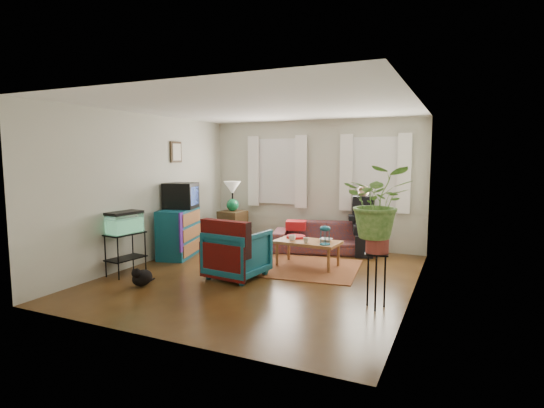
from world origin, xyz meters
The scene contains 31 objects.
floor centered at (0.00, 0.00, 0.00)m, with size 4.50×5.00×0.01m, color #4F2B14.
ceiling centered at (0.00, 0.00, 2.60)m, with size 4.50×5.00×0.01m, color white.
wall_back centered at (0.00, 2.50, 1.30)m, with size 4.50×0.01×2.60m, color silver.
wall_front centered at (0.00, -2.50, 1.30)m, with size 4.50×0.01×2.60m, color silver.
wall_left centered at (-2.25, 0.00, 1.30)m, with size 0.01×5.00×2.60m, color silver.
wall_right centered at (2.25, 0.00, 1.30)m, with size 0.01×5.00×2.60m, color silver.
window_left centered at (-0.80, 2.48, 1.55)m, with size 1.08×0.04×1.38m, color white.
window_right centered at (1.25, 2.48, 1.55)m, with size 1.08×0.04×1.38m, color white.
curtains_left centered at (-0.80, 2.40, 1.55)m, with size 1.36×0.06×1.50m, color white.
curtains_right centered at (1.25, 2.40, 1.55)m, with size 1.36×0.06×1.50m, color white.
picture_frame centered at (-2.21, 0.85, 1.95)m, with size 0.04×0.32×0.40m, color #3D2616.
area_rug centered at (0.33, 0.74, 0.01)m, with size 2.00×1.60×0.01m, color brown.
sofa centered at (0.40, 2.05, 0.39)m, with size 2.00×0.79×0.78m, color brown.
seated_person centered at (1.09, 2.25, 0.60)m, with size 0.50×0.62×1.19m, color black, non-canonical shape.
side_table centered at (-1.65, 2.00, 0.35)m, with size 0.48×0.48×0.71m, color #3A2315.
table_lamp centered at (-1.65, 2.00, 1.01)m, with size 0.36×0.36×0.65m, color white, non-canonical shape.
dresser centered at (-1.99, 0.56, 0.45)m, with size 0.50×1.00×0.90m, color #116769.
crt_tv centered at (-2.00, 0.66, 1.14)m, with size 0.55×0.50×0.48m, color black.
aquarium_stand centered at (-2.00, -0.80, 0.33)m, with size 0.33×0.60×0.67m, color black.
aquarium centered at (-2.00, -0.80, 0.85)m, with size 0.30×0.55×0.35m, color #7FD899.
black_cat centered at (-1.35, -1.17, 0.15)m, with size 0.23×0.35×0.30m, color black.
armchair centered at (-0.32, -0.18, 0.41)m, with size 0.81×0.76×0.83m, color #115A6B.
serape_throw centered at (-0.36, -0.50, 0.59)m, with size 0.83×0.19×0.68m, color #9E0A0A.
coffee_table centered at (0.46, 0.86, 0.22)m, with size 1.08×0.59×0.45m, color brown.
cup_a centered at (0.20, 0.78, 0.49)m, with size 0.12×0.12×0.10m, color white.
cup_b centered at (0.49, 0.68, 0.49)m, with size 0.10×0.10×0.09m, color beige.
bowl centered at (0.76, 0.93, 0.47)m, with size 0.21×0.21×0.05m, color white.
snack_tray centered at (0.17, 1.03, 0.46)m, with size 0.33×0.33×0.04m, color #B21414.
birdcage centered at (0.82, 0.68, 0.60)m, with size 0.18×0.18×0.31m, color #115B6B, non-canonical shape.
plant_stand centered at (1.90, -0.67, 0.35)m, with size 0.30×0.30×0.70m, color black.
potted_plant centered at (1.90, -0.67, 1.19)m, with size 0.80×0.69×0.89m, color #599947.
Camera 1 is at (2.83, -5.83, 1.88)m, focal length 28.00 mm.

